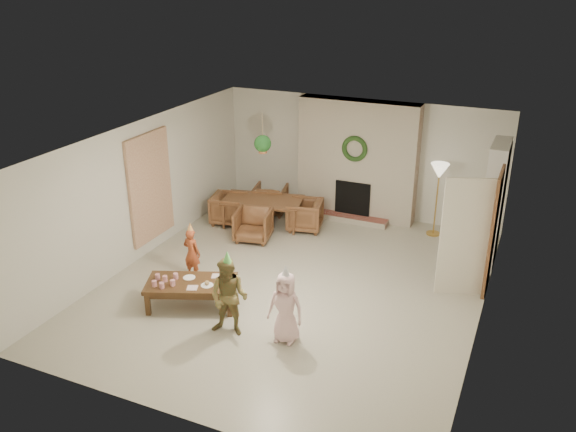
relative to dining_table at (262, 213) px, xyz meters
The scene contains 56 objects.
floor 2.58m from the dining_table, 51.69° to the right, with size 7.00×7.00×0.00m, color #B7B29E.
ceiling 3.39m from the dining_table, 51.69° to the right, with size 7.00×7.00×0.00m, color white.
wall_back 2.38m from the dining_table, 43.22° to the left, with size 7.00×7.00×0.00m, color silver.
wall_front 5.81m from the dining_table, 73.93° to the right, with size 7.00×7.00×0.00m, color silver.
wall_left 2.64m from the dining_table, 125.12° to the right, with size 7.00×7.00×0.00m, color silver.
wall_right 5.10m from the dining_table, 23.65° to the right, with size 7.00×7.00×0.00m, color silver.
fireplace_mass 2.26m from the dining_table, 39.13° to the left, with size 2.50×0.40×2.50m, color #4C2414.
fireplace_hearth 1.86m from the dining_table, 30.67° to the left, with size 1.60×0.30×0.12m, color maroon.
fireplace_firebox 1.94m from the dining_table, 35.00° to the left, with size 0.75×0.12×0.75m, color black.
fireplace_wreath 2.29m from the dining_table, 33.77° to the left, with size 0.54×0.54×0.10m, color #1C3E17.
floor_lamp_base 3.48m from the dining_table, 16.58° to the left, with size 0.28×0.28×0.03m, color gold.
floor_lamp_post 3.50m from the dining_table, 16.58° to the left, with size 0.03×0.03×1.33m, color gold.
floor_lamp_shade 3.63m from the dining_table, 16.58° to the left, with size 0.36×0.36×0.30m, color beige.
bookshelf_carcass 4.51m from the dining_table, ahead, with size 0.30×1.00×2.20m, color white.
bookshelf_shelf_a 4.42m from the dining_table, ahead, with size 0.30×0.92×0.03m, color white.
bookshelf_shelf_b 4.45m from the dining_table, ahead, with size 0.30×0.92×0.03m, color white.
bookshelf_shelf_c 4.52m from the dining_table, ahead, with size 0.30×0.92×0.03m, color white.
bookshelf_shelf_d 4.62m from the dining_table, ahead, with size 0.30×0.92×0.03m, color white.
books_row_lower 4.40m from the dining_table, ahead, with size 0.20×0.40×0.24m, color #B24520.
books_row_mid 4.46m from the dining_table, ahead, with size 0.20×0.44×0.24m, color navy.
books_row_upper 4.53m from the dining_table, ahead, with size 0.20×0.36×0.22m, color gold.
door_frame 4.68m from the dining_table, 10.08° to the right, with size 0.05×0.86×2.04m, color brown.
door_leaf 4.39m from the dining_table, 15.92° to the right, with size 0.05×0.80×2.00m, color beige.
curtain_panel 2.47m from the dining_table, 127.20° to the right, with size 0.06×1.20×2.00m, color beige.
dining_table is the anchor object (origin of this frame).
dining_chair_near 0.71m from the dining_table, 78.29° to the right, with size 0.67×0.69×0.63m, color brown.
dining_chair_far 0.71m from the dining_table, 101.71° to the left, with size 0.67×0.69×0.63m, color brown.
dining_chair_left 0.71m from the dining_table, 168.29° to the right, with size 0.67×0.69×0.63m, color brown.
dining_chair_right 0.89m from the dining_table, 11.71° to the left, with size 0.67×0.69×0.63m, color brown.
hanging_plant_cord 1.96m from the dining_table, 60.56° to the right, with size 0.01×0.01×0.70m, color tan.
hanging_plant_pot 1.62m from the dining_table, 60.56° to the right, with size 0.16×0.16×0.12m, color #A45C35.
hanging_plant_foliage 1.74m from the dining_table, 60.56° to the right, with size 0.32×0.32×0.32m, color #18481B.
coffee_table_top 3.31m from the dining_table, 83.51° to the right, with size 1.39×0.70×0.06m, color #4B3019.
coffee_table_apron 3.30m from the dining_table, 83.51° to the right, with size 1.28×0.59×0.09m, color #4B3019.
coffee_leg_fl 3.78m from the dining_table, 91.62° to the right, with size 0.07×0.07×0.36m, color #4B3019.
coffee_leg_fr 3.48m from the dining_table, 72.17° to the right, with size 0.07×0.07×0.36m, color #4B3019.
coffee_leg_bl 3.27m from the dining_table, 95.58° to the right, with size 0.07×0.07×0.36m, color #4B3019.
coffee_leg_br 2.91m from the dining_table, 72.95° to the right, with size 0.07×0.07×0.36m, color #4B3019.
cup_a 3.64m from the dining_table, 91.00° to the right, with size 0.07×0.07×0.10m, color white.
cup_b 3.44m from the dining_table, 92.39° to the right, with size 0.07×0.07×0.10m, color white.
cup_c 3.64m from the dining_table, 88.81° to the right, with size 0.07×0.07×0.10m, color white.
cup_d 3.44m from the dining_table, 90.07° to the right, with size 0.07×0.07×0.10m, color white.
cup_e 3.51m from the dining_table, 87.01° to the right, with size 0.07×0.07×0.10m, color white.
cup_f 3.31m from the dining_table, 88.21° to the right, with size 0.07×0.07×0.10m, color white.
plate_a 3.20m from the dining_table, 85.04° to the right, with size 0.19×0.19×0.01m, color white.
plate_b 3.35m from the dining_table, 78.60° to the right, with size 0.19×0.19×0.01m, color white.
plate_c 3.11m from the dining_table, 75.43° to the right, with size 0.19×0.19×0.01m, color white.
food_scoop 3.35m from the dining_table, 78.60° to the right, with size 0.07×0.07×0.07m, color tan.
napkin_left 3.48m from the dining_table, 81.82° to the right, with size 0.16×0.16×0.01m, color #E2A7AE.
napkin_right 3.04m from the dining_table, 77.64° to the right, with size 0.16×0.16×0.01m, color #E2A7AE.
child_red 2.47m from the dining_table, 93.01° to the right, with size 0.33×0.21×0.90m, color #A74523.
party_hat_red 2.55m from the dining_table, 93.01° to the right, with size 0.12×0.12×0.17m, color gold.
child_plaid 3.94m from the dining_table, 70.83° to the right, with size 0.58×0.45×1.20m, color #9C532A.
party_hat_plaid 4.04m from the dining_table, 70.83° to the right, with size 0.14×0.14×0.20m, color #5DC052.
child_pink 4.12m from the dining_table, 59.32° to the right, with size 0.52×0.34×1.07m, color #FFCBCE.
party_hat_pink 4.20m from the dining_table, 59.32° to the right, with size 0.14×0.14×0.19m, color silver.
Camera 1 is at (3.43, -8.07, 4.95)m, focal length 36.93 mm.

